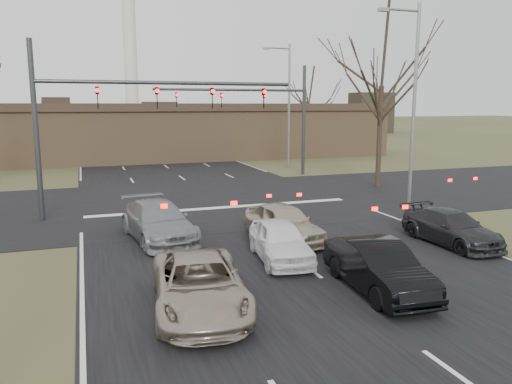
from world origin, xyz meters
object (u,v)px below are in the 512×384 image
streetlight_right_far (287,100)px  car_black_hatch (378,267)px  car_grey_ahead (158,221)px  car_silver_suv (199,284)px  mast_arm_far (268,107)px  building (174,131)px  car_charcoal_sedan (451,228)px  car_white_sedan (280,241)px  car_silver_ahead (284,223)px  streetlight_right_near (411,96)px  mast_arm_near (112,107)px

streetlight_right_far → car_black_hatch: streetlight_right_far is taller
car_grey_ahead → car_silver_suv: bearing=-97.6°
mast_arm_far → streetlight_right_far: size_ratio=1.11×
mast_arm_far → building: bearing=105.6°
car_charcoal_sedan → car_grey_ahead: size_ratio=0.85×
building → streetlight_right_far: bearing=-56.4°
car_grey_ahead → car_white_sedan: bearing=-56.0°
car_charcoal_sedan → car_silver_ahead: car_silver_ahead is taller
streetlight_right_far → car_charcoal_sedan: bearing=-97.4°
building → car_charcoal_sedan: size_ratio=9.74×
mast_arm_far → car_grey_ahead: bearing=-124.1°
car_grey_ahead → car_silver_ahead: car_grey_ahead is taller
streetlight_right_near → car_black_hatch: bearing=-129.3°
building → mast_arm_far: 15.75m
streetlight_right_near → car_white_sedan: (-9.32, -5.97, -4.91)m
car_silver_suv → car_silver_ahead: car_silver_ahead is taller
mast_arm_near → car_silver_ahead: (5.73, -6.83, -4.34)m
streetlight_right_far → car_white_sedan: (-9.82, -22.97, -4.91)m
streetlight_right_near → car_black_hatch: (-7.80, -9.52, -4.88)m
streetlight_right_far → car_grey_ahead: streetlight_right_far is taller
car_charcoal_sedan → car_silver_ahead: bearing=155.7°
car_silver_suv → car_white_sedan: (3.50, 3.18, -0.00)m
building → streetlight_right_far: size_ratio=4.24×
building → mast_arm_near: size_ratio=3.50×
building → car_grey_ahead: building is taller
building → car_white_sedan: 34.12m
car_white_sedan → car_charcoal_sedan: size_ratio=0.92×
building → car_silver_suv: size_ratio=8.64×
car_charcoal_sedan → streetlight_right_near: bearing=66.4°
building → mast_arm_near: mast_arm_near is taller
car_silver_suv → building: bearing=87.7°
mast_arm_far → car_grey_ahead: size_ratio=2.18×
mast_arm_near → car_grey_ahead: (1.23, -5.03, -4.33)m
streetlight_right_far → car_grey_ahead: size_ratio=1.96×
building → car_grey_ahead: size_ratio=8.32×
building → streetlight_right_far: (7.32, -11.00, 2.92)m
mast_arm_near → car_charcoal_sedan: 15.44m
building → car_charcoal_sedan: (4.32, -34.25, -2.03)m
car_grey_ahead → car_silver_ahead: (4.50, -1.80, -0.01)m
mast_arm_near → streetlight_right_near: (14.05, -3.00, 0.51)m
car_silver_ahead → streetlight_right_near: bearing=18.5°
car_charcoal_sedan → car_grey_ahead: 11.15m
streetlight_right_far → car_silver_ahead: 23.14m
mast_arm_far → car_charcoal_sedan: 19.74m
car_black_hatch → car_silver_ahead: car_silver_ahead is taller
car_black_hatch → car_charcoal_sedan: 6.23m
car_white_sedan → car_silver_ahead: size_ratio=0.93×
car_white_sedan → car_grey_ahead: bearing=138.9°
streetlight_right_far → car_black_hatch: 28.22m
mast_arm_near → mast_arm_far: (11.41, 10.00, -0.06)m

